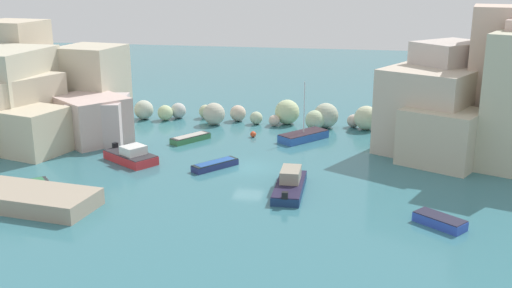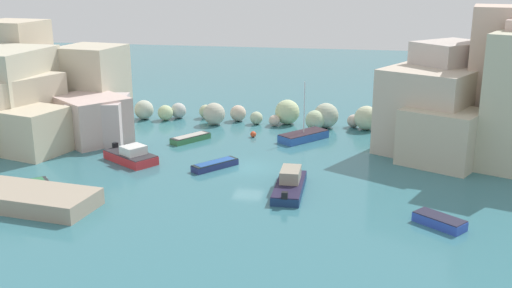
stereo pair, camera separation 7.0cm
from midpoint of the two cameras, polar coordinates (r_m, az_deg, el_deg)
cove_water at (r=51.06m, az=-0.80°, el=-2.23°), size 160.00×160.00×0.00m
cliff_headland_left at (r=67.10m, az=-19.72°, el=4.54°), size 22.29×24.80×10.87m
rock_breakwater at (r=64.65m, az=2.14°, el=2.78°), size 32.79×4.68×2.67m
stone_dock at (r=45.40m, az=-20.47°, el=-4.92°), size 9.36×5.24×1.21m
channel_buoy at (r=60.07m, az=-0.31°, el=0.94°), size 0.60×0.60×0.60m
moored_boat_0 at (r=61.90m, az=-12.86°, el=0.96°), size 2.83×3.78×0.56m
moored_boat_1 at (r=48.91m, az=-21.55°, el=-3.85°), size 4.14×3.95×0.66m
moored_boat_2 at (r=50.85m, az=-3.96°, el=-1.99°), size 3.54×4.03×0.59m
moored_boat_3 at (r=59.20m, az=4.52°, el=0.77°), size 4.84×5.24×5.84m
moored_boat_4 at (r=45.66m, az=3.21°, el=-3.81°), size 2.18×6.48×1.61m
moored_boat_5 at (r=41.44m, az=17.06°, el=-7.03°), size 3.49×3.18×0.69m
moored_boat_6 at (r=58.96m, az=-6.30°, el=0.56°), size 3.40×4.14×0.62m
moored_boat_7 at (r=53.46m, az=-11.85°, el=-1.11°), size 5.53×4.80×1.54m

